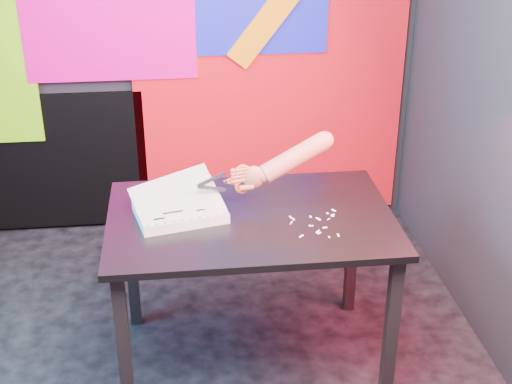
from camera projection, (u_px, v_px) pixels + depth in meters
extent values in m
cube|color=black|center=(168.00, 378.00, 3.20)|extent=(3.00, 3.00, 0.01)
cube|color=#242429|center=(154.00, 6.00, 3.94)|extent=(3.00, 0.01, 2.70)
cube|color=#242429|center=(128.00, 349.00, 1.26)|extent=(3.00, 0.01, 2.70)
cube|color=red|center=(270.00, 90.00, 4.20)|extent=(1.60, 0.02, 1.60)
cube|color=#F20085|center=(107.00, 9.00, 3.87)|extent=(0.95, 0.02, 0.80)
cube|color=black|center=(36.00, 163.00, 4.23)|extent=(1.30, 0.02, 0.85)
cube|color=#282424|center=(124.00, 351.00, 2.81)|extent=(0.05, 0.05, 0.72)
cube|color=#282424|center=(131.00, 261.00, 3.41)|extent=(0.05, 0.05, 0.72)
cube|color=#282424|center=(391.00, 331.00, 2.92)|extent=(0.05, 0.05, 0.72)
cube|color=#282424|center=(352.00, 247.00, 3.53)|extent=(0.05, 0.05, 0.72)
cube|color=black|center=(251.00, 219.00, 3.00)|extent=(1.20, 0.80, 0.03)
cube|color=silver|center=(180.00, 212.00, 2.98)|extent=(0.41, 0.34, 0.04)
cube|color=white|center=(180.00, 207.00, 2.97)|extent=(0.41, 0.34, 0.00)
cube|color=white|center=(180.00, 206.00, 2.97)|extent=(0.40, 0.32, 0.11)
cube|color=white|center=(177.00, 199.00, 2.97)|extent=(0.41, 0.30, 0.19)
cylinder|color=black|center=(148.00, 226.00, 2.82)|extent=(0.01, 0.01, 0.00)
cylinder|color=black|center=(157.00, 225.00, 2.83)|extent=(0.01, 0.01, 0.00)
cylinder|color=black|center=(165.00, 223.00, 2.84)|extent=(0.01, 0.01, 0.00)
cylinder|color=black|center=(174.00, 222.00, 2.86)|extent=(0.01, 0.01, 0.00)
cylinder|color=black|center=(183.00, 220.00, 2.87)|extent=(0.01, 0.01, 0.00)
cylinder|color=black|center=(191.00, 219.00, 2.88)|extent=(0.01, 0.01, 0.00)
cylinder|color=black|center=(200.00, 218.00, 2.89)|extent=(0.01, 0.01, 0.00)
cylinder|color=black|center=(208.00, 216.00, 2.90)|extent=(0.01, 0.01, 0.00)
cylinder|color=black|center=(217.00, 215.00, 2.91)|extent=(0.01, 0.01, 0.00)
cylinder|color=black|center=(225.00, 213.00, 2.92)|extent=(0.01, 0.01, 0.00)
cylinder|color=black|center=(136.00, 201.00, 3.03)|extent=(0.01, 0.01, 0.00)
cylinder|color=black|center=(144.00, 199.00, 3.04)|extent=(0.01, 0.01, 0.00)
cylinder|color=black|center=(153.00, 198.00, 3.05)|extent=(0.01, 0.01, 0.00)
cylinder|color=black|center=(161.00, 197.00, 3.06)|extent=(0.01, 0.01, 0.00)
cylinder|color=black|center=(169.00, 196.00, 3.07)|extent=(0.01, 0.01, 0.00)
cylinder|color=black|center=(177.00, 194.00, 3.08)|extent=(0.01, 0.01, 0.00)
cylinder|color=black|center=(185.00, 193.00, 3.09)|extent=(0.01, 0.01, 0.00)
cylinder|color=black|center=(193.00, 192.00, 3.10)|extent=(0.01, 0.01, 0.00)
cylinder|color=black|center=(201.00, 191.00, 3.11)|extent=(0.01, 0.01, 0.00)
cylinder|color=black|center=(209.00, 190.00, 3.12)|extent=(0.01, 0.01, 0.00)
cube|color=black|center=(157.00, 205.00, 2.99)|extent=(0.07, 0.03, 0.00)
cube|color=black|center=(182.00, 203.00, 3.00)|extent=(0.05, 0.02, 0.00)
cube|color=black|center=(173.00, 212.00, 2.93)|extent=(0.08, 0.03, 0.00)
cube|color=black|center=(201.00, 210.00, 2.95)|extent=(0.04, 0.02, 0.00)
cube|color=black|center=(159.00, 219.00, 2.88)|extent=(0.05, 0.02, 0.00)
cube|color=black|center=(186.00, 198.00, 3.05)|extent=(0.06, 0.02, 0.00)
cube|color=silver|center=(211.00, 180.00, 2.96)|extent=(0.13, 0.03, 0.06)
cube|color=silver|center=(212.00, 188.00, 2.97)|extent=(0.13, 0.03, 0.06)
cylinder|color=silver|center=(225.00, 182.00, 2.98)|extent=(0.02, 0.01, 0.01)
cube|color=#F7551B|center=(231.00, 183.00, 3.00)|extent=(0.05, 0.02, 0.02)
cube|color=#F7551B|center=(230.00, 179.00, 2.99)|extent=(0.05, 0.02, 0.02)
torus|color=#F7551B|center=(242.00, 172.00, 2.99)|extent=(0.07, 0.03, 0.07)
torus|color=#F7551B|center=(242.00, 186.00, 3.02)|extent=(0.07, 0.03, 0.07)
ellipsoid|color=#B75845|center=(253.00, 177.00, 3.02)|extent=(0.10, 0.06, 0.10)
cylinder|color=#B75845|center=(242.00, 180.00, 3.01)|extent=(0.08, 0.04, 0.02)
cylinder|color=#B75845|center=(242.00, 176.00, 3.00)|extent=(0.07, 0.04, 0.02)
cylinder|color=#B75845|center=(242.00, 172.00, 2.99)|extent=(0.07, 0.03, 0.02)
cylinder|color=#B75845|center=(242.00, 169.00, 2.99)|extent=(0.06, 0.03, 0.02)
cylinder|color=#B75845|center=(247.00, 187.00, 3.02)|extent=(0.06, 0.03, 0.03)
cylinder|color=#B75845|center=(264.00, 175.00, 3.04)|extent=(0.07, 0.08, 0.07)
cylinder|color=#B75845|center=(295.00, 157.00, 3.06)|extent=(0.32, 0.16, 0.20)
sphere|color=#B75845|center=(325.00, 140.00, 3.08)|extent=(0.08, 0.08, 0.08)
cube|color=white|center=(318.00, 231.00, 2.87)|extent=(0.02, 0.02, 0.00)
cube|color=white|center=(333.00, 215.00, 3.00)|extent=(0.02, 0.02, 0.00)
cube|color=white|center=(290.00, 217.00, 2.98)|extent=(0.01, 0.02, 0.00)
cube|color=white|center=(333.00, 216.00, 2.99)|extent=(0.01, 0.01, 0.00)
cube|color=white|center=(319.00, 233.00, 2.86)|extent=(0.02, 0.02, 0.00)
cube|color=white|center=(311.00, 226.00, 2.91)|extent=(0.02, 0.01, 0.00)
cube|color=white|center=(293.00, 219.00, 2.97)|extent=(0.01, 0.02, 0.00)
cube|color=white|center=(327.00, 213.00, 3.01)|extent=(0.01, 0.02, 0.00)
cube|color=white|center=(334.00, 210.00, 3.04)|extent=(0.02, 0.02, 0.00)
cube|color=white|center=(318.00, 219.00, 2.97)|extent=(0.02, 0.03, 0.00)
cube|color=white|center=(291.00, 223.00, 2.94)|extent=(0.02, 0.03, 0.00)
cube|color=white|center=(329.00, 219.00, 2.97)|extent=(0.02, 0.01, 0.00)
cube|color=white|center=(325.00, 228.00, 2.90)|extent=(0.02, 0.01, 0.00)
cube|color=white|center=(329.00, 237.00, 2.83)|extent=(0.01, 0.01, 0.00)
cube|color=white|center=(311.00, 217.00, 2.99)|extent=(0.01, 0.02, 0.00)
cube|color=white|center=(301.00, 236.00, 2.84)|extent=(0.02, 0.02, 0.00)
cube|color=white|center=(338.00, 235.00, 2.85)|extent=(0.01, 0.02, 0.00)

